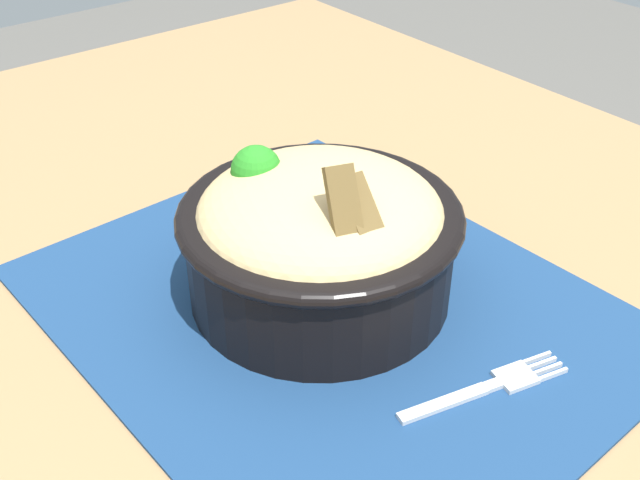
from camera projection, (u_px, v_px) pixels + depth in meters
The scene contains 4 objects.
table at pixel (341, 371), 0.62m from camera, with size 1.31×0.96×0.71m.
placemat at pixel (330, 307), 0.60m from camera, with size 0.44×0.36×0.00m, color navy.
bowl at pixel (319, 234), 0.58m from camera, with size 0.25×0.25×0.14m.
fork at pixel (490, 386), 0.52m from camera, with size 0.04×0.13×0.00m.
Camera 1 is at (0.34, -0.29, 1.10)m, focal length 43.15 mm.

